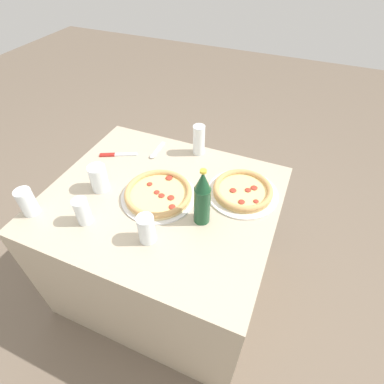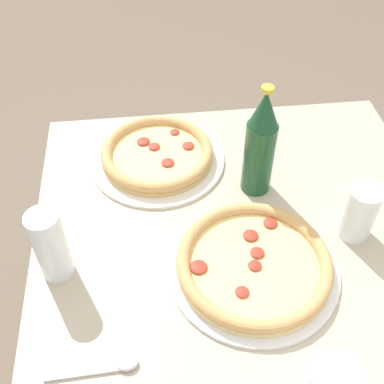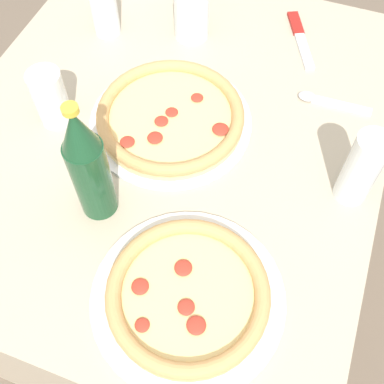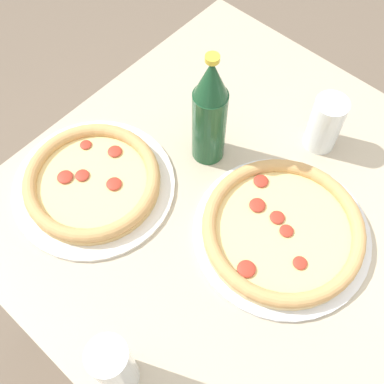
{
  "view_description": "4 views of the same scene",
  "coord_description": "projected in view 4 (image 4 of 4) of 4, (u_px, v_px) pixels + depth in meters",
  "views": [
    {
      "loc": [
        0.49,
        -0.81,
        1.64
      ],
      "look_at": [
        0.13,
        0.04,
        0.75
      ],
      "focal_mm": 28.0,
      "sensor_mm": 36.0,
      "label": 1
    },
    {
      "loc": [
        -0.53,
        0.18,
        1.48
      ],
      "look_at": [
        0.14,
        0.1,
        0.78
      ],
      "focal_mm": 45.0,
      "sensor_mm": 36.0,
      "label": 2
    },
    {
      "loc": [
        0.58,
        0.26,
        1.47
      ],
      "look_at": [
        0.17,
        0.11,
        0.76
      ],
      "focal_mm": 45.0,
      "sensor_mm": 36.0,
      "label": 3
    },
    {
      "loc": [
        -0.14,
        0.4,
        1.52
      ],
      "look_at": [
        0.14,
        0.08,
        0.79
      ],
      "focal_mm": 45.0,
      "sensor_mm": 36.0,
      "label": 4
    }
  ],
  "objects": [
    {
      "name": "ground_plane",
      "position": [
        243.0,
        328.0,
        1.51
      ],
      "size": [
        8.0,
        8.0,
        0.0
      ],
      "primitive_type": "plane",
      "color": "#6B5B4C"
    },
    {
      "name": "table",
      "position": [
        256.0,
        292.0,
        1.21
      ],
      "size": [
        1.02,
        0.87,
        0.7
      ],
      "color": "#B7A88E",
      "rests_on": "ground_plane"
    },
    {
      "name": "pizza_salami",
      "position": [
        282.0,
        231.0,
        0.88
      ],
      "size": [
        0.33,
        0.33,
        0.04
      ],
      "color": "silver",
      "rests_on": "table"
    },
    {
      "name": "pizza_veggie",
      "position": [
        93.0,
        182.0,
        0.94
      ],
      "size": [
        0.32,
        0.32,
        0.04
      ],
      "color": "silver",
      "rests_on": "table"
    },
    {
      "name": "glass_mango_juice",
      "position": [
        115.0,
        367.0,
        0.71
      ],
      "size": [
        0.06,
        0.06,
        0.16
      ],
      "color": "white",
      "rests_on": "table"
    },
    {
      "name": "glass_water",
      "position": [
        325.0,
        125.0,
        0.96
      ],
      "size": [
        0.07,
        0.07,
        0.12
      ],
      "color": "white",
      "rests_on": "table"
    },
    {
      "name": "beer_bottle",
      "position": [
        210.0,
        113.0,
        0.89
      ],
      "size": [
        0.07,
        0.07,
        0.27
      ],
      "color": "#194728",
      "rests_on": "table"
    }
  ]
}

